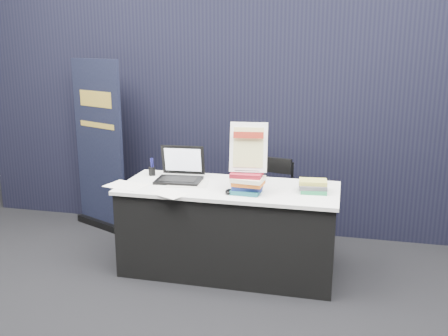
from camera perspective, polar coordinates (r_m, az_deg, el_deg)
floor at (r=3.93m, az=-1.34°, el=-14.89°), size 8.00×8.00×0.00m
wall_back at (r=7.38m, az=6.80°, el=12.77°), size 8.00×0.02×3.50m
drape_partition at (r=5.05m, az=3.28°, el=6.04°), size 6.00×0.08×2.40m
display_table at (r=4.25m, az=0.55°, el=-6.96°), size 1.80×0.75×0.75m
laptop at (r=4.33m, az=-5.00°, el=-0.52°), size 0.40×0.33×0.29m
mouse at (r=3.94m, az=0.62°, el=-2.69°), size 0.07×0.11×0.03m
brochure_left at (r=4.23m, az=-11.10°, el=-1.98°), size 0.37×0.30×0.00m
brochure_mid at (r=3.96m, az=-6.21°, el=-2.92°), size 0.32×0.29×0.00m
brochure_right at (r=4.22m, az=-4.17°, el=-1.80°), size 0.37×0.29×0.00m
pen_cup at (r=4.51m, az=-8.23°, el=-0.37°), size 0.08×0.08×0.08m
book_stack_tall at (r=3.94m, az=2.68°, el=-1.69°), size 0.24×0.19×0.17m
book_stack_short at (r=4.04m, az=10.27°, el=-2.04°), size 0.24×0.20×0.09m
info_sign at (r=3.90m, az=2.81°, el=2.31°), size 0.31×0.16×0.40m
pullup_banner at (r=5.29m, az=-14.04°, el=1.39°), size 0.72×0.40×1.76m
stacking_chair at (r=4.73m, az=5.34°, el=-3.62°), size 0.46×0.47×0.85m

